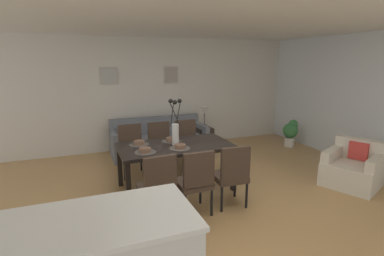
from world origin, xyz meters
The scene contains 27 objects.
ground_plane centered at (0.00, 0.00, 0.00)m, with size 9.00×9.00×0.00m, color tan.
back_wall_panel centered at (0.00, 3.25, 1.30)m, with size 9.00×0.10×2.60m, color silver.
side_window_wall centered at (3.65, 0.40, 1.30)m, with size 0.10×6.30×2.60m, color white.
ceiling_panel centered at (0.00, 0.40, 2.64)m, with size 9.00×7.20×0.08m, color white.
dining_table centered at (-0.22, 0.71, 0.67)m, with size 1.80×0.97×0.74m.
dining_chair_near_left centered at (-0.76, -0.18, 0.51)m, with size 0.47×0.47×0.92m.
dining_chair_near_right centered at (-0.78, 1.58, 0.51)m, with size 0.45×0.45×0.92m.
dining_chair_far_left centered at (-0.24, -0.21, 0.51)m, with size 0.44×0.44×0.92m.
dining_chair_far_right centered at (-0.22, 1.60, 0.51)m, with size 0.46×0.46×0.92m.
dining_chair_mid_left centered at (0.32, -0.18, 0.51)m, with size 0.47×0.47×0.92m.
dining_chair_mid_right centered at (0.32, 1.60, 0.51)m, with size 0.45×0.45×0.92m.
centerpiece_vase centered at (-0.22, 0.71, 1.02)m, with size 0.21×0.23×0.73m.
placemat_near_left centered at (-0.76, 0.49, 0.74)m, with size 0.32×0.32×0.01m, color #4C4742.
bowl_near_left centered at (-0.76, 0.49, 0.78)m, with size 0.17×0.17×0.07m.
placemat_near_right centered at (-0.76, 0.92, 0.74)m, with size 0.32×0.32×0.01m, color #4C4742.
bowl_near_right centered at (-0.76, 0.92, 0.78)m, with size 0.17×0.17×0.07m.
placemat_far_left centered at (-0.22, 0.49, 0.74)m, with size 0.32×0.32×0.01m, color #4C4742.
bowl_far_left centered at (-0.22, 0.49, 0.78)m, with size 0.17×0.17×0.07m.
placemat_far_right centered at (-0.22, 0.92, 0.74)m, with size 0.32×0.32×0.01m, color #4C4742.
bowl_far_right centered at (-0.22, 0.92, 0.78)m, with size 0.17×0.17×0.07m.
sofa centered at (0.01, 2.62, 0.28)m, with size 2.09×0.84×0.80m.
side_table centered at (1.10, 2.55, 0.26)m, with size 0.36×0.36×0.52m, color black.
table_lamp centered at (1.10, 2.55, 0.89)m, with size 0.22×0.22×0.51m.
armchair centered at (2.59, -0.26, 0.29)m, with size 1.05×1.05×0.75m.
framed_picture_left centered at (-0.94, 3.18, 1.73)m, with size 0.39×0.03×0.37m.
framed_picture_center centered at (0.50, 3.18, 1.73)m, with size 0.35×0.03×0.39m.
potted_plant centered at (3.16, 1.99, 0.37)m, with size 0.36×0.36×0.67m.
Camera 1 is at (-1.62, -3.59, 2.04)m, focal length 27.39 mm.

